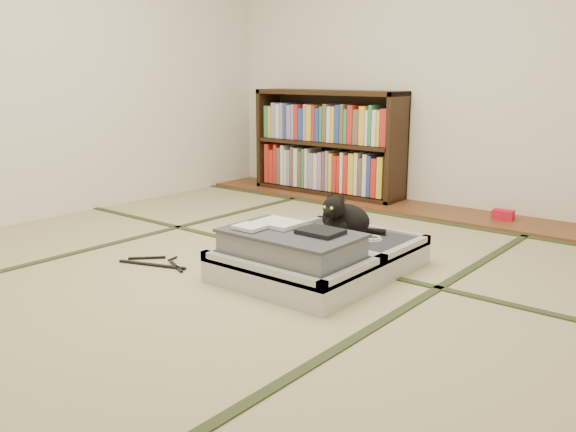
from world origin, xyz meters
The scene contains 9 objects.
floor centered at (0.00, 0.00, 0.00)m, with size 4.50×4.50×0.00m, color tan.
wood_strip centered at (0.00, 2.00, 0.01)m, with size 4.00×0.50×0.02m, color brown.
red_item centered at (0.73, 2.03, 0.06)m, with size 0.15×0.09×0.07m, color red.
tatami_borders centered at (0.00, 0.49, 0.00)m, with size 4.00×4.50×0.01m.
bookcase centered at (-0.89, 2.07, 0.45)m, with size 1.43×0.33×0.92m.
suitcase centered at (0.38, 0.18, 0.11)m, with size 0.79×1.05×0.31m.
cat centered at (0.36, 0.47, 0.26)m, with size 0.35×0.35×0.28m.
cable_coil centered at (0.54, 0.50, 0.16)m, with size 0.11×0.11×0.03m.
hanger centered at (-0.44, -0.25, 0.01)m, with size 0.44×0.27×0.01m.
Camera 1 is at (2.25, -2.37, 1.07)m, focal length 38.00 mm.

